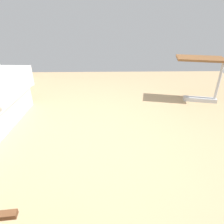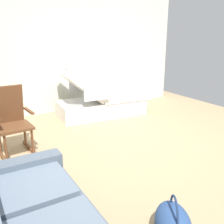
{
  "view_description": "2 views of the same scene",
  "coord_description": "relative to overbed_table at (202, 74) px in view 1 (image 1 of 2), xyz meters",
  "views": [
    {
      "loc": [
        -0.07,
        2.3,
        1.66
      ],
      "look_at": [
        -0.1,
        0.49,
        0.7
      ],
      "focal_mm": 32.56,
      "sensor_mm": 36.0,
      "label": 1
    },
    {
      "loc": [
        -3.18,
        2.3,
        1.75
      ],
      "look_at": [
        -0.1,
        0.57,
        0.69
      ],
      "focal_mm": 40.68,
      "sensor_mm": 36.0,
      "label": 2
    }
  ],
  "objects": [
    {
      "name": "overbed_table",
      "position": [
        0.0,
        0.0,
        0.0
      ],
      "size": [
        0.88,
        0.55,
        0.84
      ],
      "color": "#B2B5BA",
      "rests_on": "ground"
    },
    {
      "name": "ground_plane",
      "position": [
        1.78,
        1.26,
        -0.53
      ],
      "size": [
        6.5,
        6.5,
        0.0
      ],
      "primitive_type": "plane",
      "color": "tan"
    }
  ]
}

